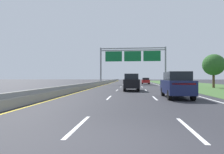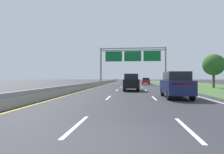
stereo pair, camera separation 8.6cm
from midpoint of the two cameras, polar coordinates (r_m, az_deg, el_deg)
ground_plane at (r=39.88m, az=5.95°, el=-2.50°), size 220.00×220.00×0.00m
lane_striping at (r=39.42m, az=5.95°, el=-2.52°), size 11.96×106.00×0.01m
grass_verge_right at (r=42.25m, az=25.24°, el=-2.34°), size 14.00×110.00×0.02m
median_barrier_concrete at (r=40.41m, az=-3.46°, el=-1.97°), size 0.60×110.00×0.85m
overhead_sign_gantry at (r=43.29m, az=6.34°, el=5.78°), size 15.06×0.42×8.55m
pickup_truck_white at (r=62.03m, az=6.00°, el=-0.65°), size 2.07×5.43×2.20m
car_navy_right_lane_suv at (r=16.03m, az=18.92°, el=-2.15°), size 1.97×4.73×2.11m
car_red_right_lane_sedan at (r=47.08m, az=10.22°, el=-1.13°), size 1.90×4.43×1.57m
car_black_centre_lane_suv at (r=23.78m, az=5.90°, el=-1.48°), size 1.94×4.72×2.11m
roadside_tree_mid at (r=33.91m, az=28.50°, el=3.26°), size 3.36×3.36×5.35m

